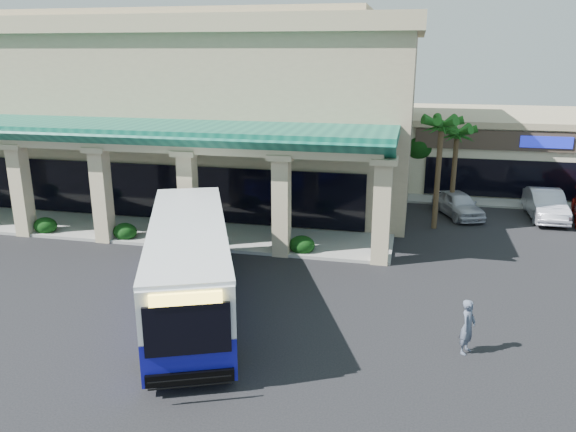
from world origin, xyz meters
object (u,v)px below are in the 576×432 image
(transit_bus, at_px, (189,267))
(car_silver, at_px, (458,204))
(pedestrian, at_px, (468,327))
(car_white, at_px, (546,205))

(transit_bus, relative_size, car_silver, 2.78)
(transit_bus, xyz_separation_m, pedestrian, (9.62, -1.07, -0.74))
(car_silver, bearing_deg, pedestrian, -114.52)
(pedestrian, height_order, car_silver, pedestrian)
(transit_bus, height_order, car_silver, transit_bus)
(pedestrian, distance_m, car_white, 17.22)
(car_white, bearing_deg, pedestrian, -108.95)
(car_silver, xyz_separation_m, car_white, (4.77, 0.62, 0.09))
(car_silver, distance_m, car_white, 4.81)
(pedestrian, bearing_deg, car_silver, 23.30)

